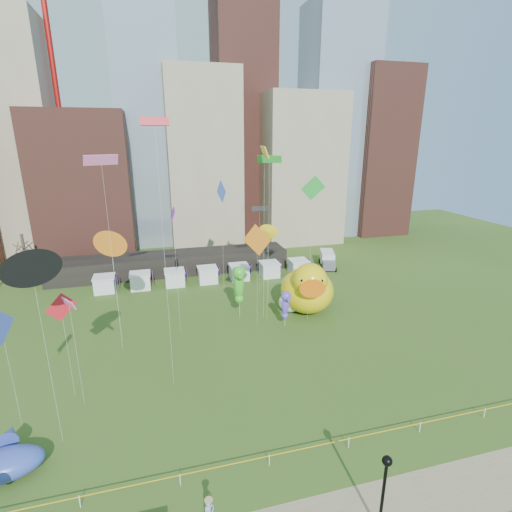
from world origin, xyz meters
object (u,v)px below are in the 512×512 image
object	(u,v)px
big_duck	(308,288)
box_truck	(327,259)
small_duck	(290,302)
lamppost	(384,486)
seahorse_purple	(286,303)
seahorse_green	(239,282)
whale_inflatable	(3,463)

from	to	relation	value
big_duck	box_truck	xyz separation A→B (m)	(10.44, 16.16, -1.99)
small_duck	lamppost	size ratio (longest dim) A/B	0.70
small_duck	seahorse_purple	xyz separation A→B (m)	(-1.97, -3.83, 1.76)
big_duck	box_truck	distance (m)	19.34
lamppost	box_truck	xyz separation A→B (m)	(17.49, 44.18, -2.00)
seahorse_green	lamppost	bearing A→B (deg)	-82.05
seahorse_green	whale_inflatable	size ratio (longest dim) A/B	1.05
big_duck	box_truck	size ratio (longest dim) A/B	1.60
big_duck	seahorse_purple	bearing A→B (deg)	-126.17
seahorse_purple	lamppost	distance (m)	25.03
big_duck	lamppost	distance (m)	28.90
big_duck	box_truck	bearing A→B (deg)	72.79
small_duck	seahorse_green	world-z (taller)	seahorse_green
seahorse_green	lamppost	distance (m)	28.63
seahorse_green	seahorse_purple	distance (m)	6.20
seahorse_green	lamppost	xyz separation A→B (m)	(1.67, -28.54, -1.53)
whale_inflatable	seahorse_green	bearing A→B (deg)	36.36
big_duck	lamppost	size ratio (longest dim) A/B	1.88
seahorse_green	lamppost	world-z (taller)	seahorse_green
big_duck	seahorse_green	world-z (taller)	big_duck
big_duck	whale_inflatable	world-z (taller)	big_duck
seahorse_purple	small_duck	bearing A→B (deg)	60.60
small_duck	seahorse_purple	distance (m)	4.65
seahorse_green	box_truck	xyz separation A→B (m)	(19.16, 15.65, -3.53)
lamppost	big_duck	bearing A→B (deg)	75.89
seahorse_purple	big_duck	bearing A→B (deg)	36.04
small_duck	big_duck	bearing A→B (deg)	-15.74
whale_inflatable	box_truck	xyz separation A→B (m)	(39.39, 34.35, 0.28)
big_duck	seahorse_purple	size ratio (longest dim) A/B	2.23
box_truck	lamppost	bearing A→B (deg)	-92.84
small_duck	seahorse_green	distance (m)	7.51
seahorse_green	box_truck	size ratio (longest dim) A/B	1.08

